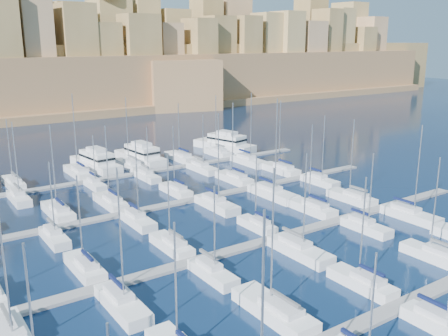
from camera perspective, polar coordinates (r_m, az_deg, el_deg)
ground at (r=81.15m, az=0.06°, el=-5.59°), size 600.00×600.00×0.00m
pontoon_near at (r=58.84m, az=19.85°, el=-14.47°), size 84.00×2.00×0.40m
pontoon_mid_near at (r=72.19m, az=5.52°, el=-8.11°), size 84.00×2.00×0.40m
pontoon_mid_far at (r=89.05m, az=-3.60°, el=-3.64°), size 84.00×2.00×0.40m
pontoon_far at (r=107.78m, az=-9.64°, el=-0.60°), size 84.00×2.00×0.40m
sailboat_2 at (r=53.65m, az=5.81°, el=-15.89°), size 3.20×10.66×16.09m
sailboat_3 at (r=60.93m, az=15.54°, el=-12.50°), size 2.60×8.65×13.50m
sailboat_4 at (r=71.09m, az=22.81°, el=-9.13°), size 2.53×8.45×13.92m
sailboat_9 at (r=55.50m, az=23.53°, el=-16.08°), size 2.46×8.19×12.89m
sailboat_13 at (r=64.74m, az=-15.61°, el=-10.85°), size 2.63×8.77×12.59m
sailboat_14 at (r=68.96m, az=-5.98°, el=-8.75°), size 2.58×8.59×13.52m
sailboat_15 at (r=75.81m, az=3.82°, el=-6.52°), size 2.20×7.34×11.88m
sailboat_16 at (r=84.34m, az=9.96°, el=-4.49°), size 2.90×9.66×14.94m
sailboat_17 at (r=91.11m, az=14.40°, el=-3.29°), size 2.85×9.50×14.91m
sailboat_19 at (r=55.68m, az=-11.57°, el=-14.93°), size 2.80×9.34×16.06m
sailboat_20 at (r=61.09m, az=-1.33°, el=-11.88°), size 2.39×7.98×12.00m
sailboat_21 at (r=67.77m, az=8.62°, el=-9.25°), size 3.03×10.10×14.33m
sailboat_22 at (r=78.02m, az=15.84°, el=-6.44°), size 2.49×8.32×12.36m
sailboat_23 at (r=85.11m, az=20.51°, el=-5.03°), size 2.94×9.80×15.60m
sailboat_25 at (r=85.75m, az=-18.43°, el=-4.71°), size 2.94×9.80×15.20m
sailboat_26 at (r=88.29m, az=-12.82°, el=-3.77°), size 2.86×9.54×14.21m
sailboat_27 at (r=92.95m, az=-5.52°, el=-2.56°), size 2.58×8.59×13.04m
sailboat_28 at (r=100.41m, az=1.19°, el=-1.18°), size 2.90×9.66×16.19m
sailboat_29 at (r=107.98m, az=6.49°, el=-0.15°), size 2.99×9.97×15.78m
sailboat_31 at (r=75.20m, az=-18.81°, el=-7.48°), size 2.38×7.92×12.08m
sailboat_32 at (r=78.79m, az=-9.87°, el=-5.87°), size 2.59×8.64×13.69m
sailboat_33 at (r=84.81m, az=-0.86°, el=-4.14°), size 2.96×9.88×16.65m
sailboat_34 at (r=91.16m, az=5.56°, el=-2.86°), size 3.32×11.06×18.29m
sailboat_35 at (r=100.60m, az=10.88°, el=-1.43°), size 2.61×8.69×14.07m
sailboat_37 at (r=105.62m, az=-22.92°, el=-1.57°), size 2.78×9.26×13.49m
sailboat_38 at (r=109.44m, az=-16.27°, el=-0.44°), size 3.22×10.75×17.47m
sailboat_39 at (r=113.24m, az=-10.70°, el=0.38°), size 3.12×10.41×15.98m
sailboat_40 at (r=118.85m, az=-4.97°, el=1.24°), size 3.10×10.35×13.81m
sailboat_41 at (r=123.47m, az=-0.77°, el=1.79°), size 2.72×9.08×15.09m
sailboat_43 at (r=95.29m, az=-22.38°, el=-3.17°), size 2.55×8.49×14.66m
sailboat_44 at (r=99.42m, az=-14.54°, el=-1.85°), size 2.19×7.30×10.78m
sailboat_45 at (r=103.20m, az=-8.76°, el=-0.95°), size 2.37×7.90×11.28m
sailboat_46 at (r=108.54m, az=-2.54°, el=-0.01°), size 2.79×9.29×12.87m
sailboat_47 at (r=114.79m, az=2.84°, el=0.81°), size 3.19×10.63×16.75m
motor_yacht_b at (r=113.54m, az=-14.40°, el=0.71°), size 6.49×16.55×5.25m
motor_yacht_c at (r=117.67m, az=-9.47°, el=1.44°), size 6.28×16.77×5.25m
motor_yacht_d at (r=129.84m, az=0.14°, el=2.86°), size 9.51×18.13×5.25m
fortified_city at (r=222.64m, az=-23.66°, el=9.90°), size 460.00×108.95×59.52m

